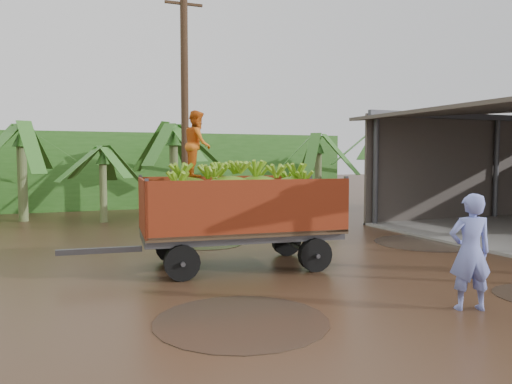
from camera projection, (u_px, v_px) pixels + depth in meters
ground at (323, 272)px, 10.64m from camera, size 100.00×100.00×0.00m
hedge_north at (128, 170)px, 24.61m from camera, size 22.00×3.00×3.60m
banana_trailer at (239, 209)px, 11.11m from camera, size 6.08×2.48×3.49m
man_blue at (470, 252)px, 7.99m from camera, size 0.80×0.65×1.89m
utility_pole at (185, 109)px, 15.88m from camera, size 1.20×0.24×7.85m
banana_plants at (58, 178)px, 14.48m from camera, size 25.40×20.77×4.10m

